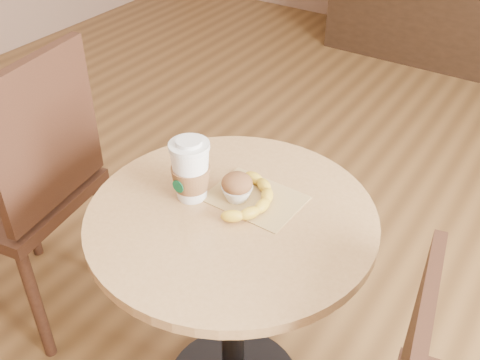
{
  "coord_description": "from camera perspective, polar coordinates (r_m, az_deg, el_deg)",
  "views": [
    {
      "loc": [
        0.57,
        -0.81,
        1.66
      ],
      "look_at": [
        -0.06,
        0.14,
        0.83
      ],
      "focal_mm": 42.0,
      "sensor_mm": 36.0,
      "label": 1
    }
  ],
  "objects": [
    {
      "name": "chair_left",
      "position": [
        1.97,
        -20.86,
        -0.53
      ],
      "size": [
        0.52,
        0.52,
        1.03
      ],
      "rotation": [
        0.0,
        0.0,
        -1.41
      ],
      "color": "#381F13",
      "rests_on": "ground"
    },
    {
      "name": "kraft_bag",
      "position": [
        1.48,
        1.56,
        -1.86
      ],
      "size": [
        0.25,
        0.19,
        0.0
      ],
      "primitive_type": "cube",
      "rotation": [
        0.0,
        0.0,
        -0.03
      ],
      "color": "tan",
      "rests_on": "cafe_table"
    },
    {
      "name": "muffin",
      "position": [
        1.46,
        -0.3,
        -0.71
      ],
      "size": [
        0.08,
        0.08,
        0.07
      ],
      "color": "silver",
      "rests_on": "kraft_bag"
    },
    {
      "name": "banana",
      "position": [
        1.45,
        1.04,
        -1.91
      ],
      "size": [
        0.18,
        0.25,
        0.03
      ],
      "primitive_type": null,
      "rotation": [
        0.0,
        0.0,
        0.16
      ],
      "color": "gold",
      "rests_on": "kraft_bag"
    },
    {
      "name": "cafe_table",
      "position": [
        1.57,
        -0.81,
        -8.99
      ],
      "size": [
        0.75,
        0.75,
        0.75
      ],
      "color": "black",
      "rests_on": "ground"
    },
    {
      "name": "coffee_cup",
      "position": [
        1.45,
        -5.04,
        0.84
      ],
      "size": [
        0.1,
        0.11,
        0.18
      ],
      "rotation": [
        0.0,
        0.0,
        -0.05
      ],
      "color": "white",
      "rests_on": "cafe_table"
    }
  ]
}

